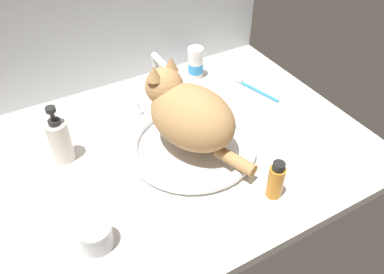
{
  "coord_description": "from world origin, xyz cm",
  "views": [
    {
      "loc": [
        -33.94,
        -68.64,
        73.21
      ],
      "look_at": [
        3.02,
        -2.63,
        7.0
      ],
      "focal_mm": 35.59,
      "sensor_mm": 36.0,
      "label": 1
    }
  ],
  "objects_px": {
    "sink_basin": "(192,145)",
    "soap_pump_bottle": "(60,140)",
    "metal_jar": "(96,236)",
    "faucet": "(158,88)",
    "cat": "(187,112)",
    "toothbrush": "(255,89)",
    "pill_bottle": "(196,64)",
    "amber_bottle": "(276,180)"
  },
  "relations": [
    {
      "from": "sink_basin",
      "to": "soap_pump_bottle",
      "type": "bearing_deg",
      "value": 157.32
    },
    {
      "from": "metal_jar",
      "to": "faucet",
      "type": "bearing_deg",
      "value": 48.8
    },
    {
      "from": "cat",
      "to": "metal_jar",
      "type": "distance_m",
      "value": 0.37
    },
    {
      "from": "metal_jar",
      "to": "toothbrush",
      "type": "height_order",
      "value": "metal_jar"
    },
    {
      "from": "faucet",
      "to": "pill_bottle",
      "type": "bearing_deg",
      "value": 29.79
    },
    {
      "from": "cat",
      "to": "toothbrush",
      "type": "relative_size",
      "value": 2.0
    },
    {
      "from": "sink_basin",
      "to": "cat",
      "type": "distance_m",
      "value": 0.1
    },
    {
      "from": "toothbrush",
      "to": "soap_pump_bottle",
      "type": "bearing_deg",
      "value": -179.18
    },
    {
      "from": "soap_pump_bottle",
      "to": "toothbrush",
      "type": "xyz_separation_m",
      "value": [
        0.62,
        0.01,
        -0.06
      ]
    },
    {
      "from": "soap_pump_bottle",
      "to": "metal_jar",
      "type": "relative_size",
      "value": 2.32
    },
    {
      "from": "metal_jar",
      "to": "pill_bottle",
      "type": "bearing_deg",
      "value": 42.99
    },
    {
      "from": "pill_bottle",
      "to": "amber_bottle",
      "type": "bearing_deg",
      "value": -100.12
    },
    {
      "from": "faucet",
      "to": "soap_pump_bottle",
      "type": "bearing_deg",
      "value": -166.85
    },
    {
      "from": "amber_bottle",
      "to": "soap_pump_bottle",
      "type": "xyz_separation_m",
      "value": [
        -0.4,
        0.37,
        0.01
      ]
    },
    {
      "from": "toothbrush",
      "to": "pill_bottle",
      "type": "bearing_deg",
      "value": 126.64
    },
    {
      "from": "faucet",
      "to": "soap_pump_bottle",
      "type": "xyz_separation_m",
      "value": [
        -0.31,
        -0.07,
        -0.01
      ]
    },
    {
      "from": "pill_bottle",
      "to": "toothbrush",
      "type": "xyz_separation_m",
      "value": [
        0.13,
        -0.17,
        -0.04
      ]
    },
    {
      "from": "amber_bottle",
      "to": "faucet",
      "type": "bearing_deg",
      "value": 101.54
    },
    {
      "from": "amber_bottle",
      "to": "pill_bottle",
      "type": "bearing_deg",
      "value": 79.88
    },
    {
      "from": "cat",
      "to": "soap_pump_bottle",
      "type": "distance_m",
      "value": 0.33
    },
    {
      "from": "faucet",
      "to": "amber_bottle",
      "type": "bearing_deg",
      "value": -78.46
    },
    {
      "from": "cat",
      "to": "pill_bottle",
      "type": "distance_m",
      "value": 0.36
    },
    {
      "from": "faucet",
      "to": "metal_jar",
      "type": "xyz_separation_m",
      "value": [
        -0.32,
        -0.37,
        -0.05
      ]
    },
    {
      "from": "soap_pump_bottle",
      "to": "sink_basin",
      "type": "bearing_deg",
      "value": -22.68
    },
    {
      "from": "pill_bottle",
      "to": "metal_jar",
      "type": "bearing_deg",
      "value": -137.01
    },
    {
      "from": "cat",
      "to": "faucet",
      "type": "bearing_deg",
      "value": 88.19
    },
    {
      "from": "cat",
      "to": "amber_bottle",
      "type": "height_order",
      "value": "cat"
    },
    {
      "from": "pill_bottle",
      "to": "soap_pump_bottle",
      "type": "xyz_separation_m",
      "value": [
        -0.5,
        -0.18,
        0.01
      ]
    },
    {
      "from": "sink_basin",
      "to": "faucet",
      "type": "height_order",
      "value": "faucet"
    },
    {
      "from": "metal_jar",
      "to": "sink_basin",
      "type": "bearing_deg",
      "value": 27.03
    },
    {
      "from": "pill_bottle",
      "to": "toothbrush",
      "type": "distance_m",
      "value": 0.22
    },
    {
      "from": "cat",
      "to": "metal_jar",
      "type": "height_order",
      "value": "cat"
    },
    {
      "from": "sink_basin",
      "to": "cat",
      "type": "height_order",
      "value": "cat"
    },
    {
      "from": "pill_bottle",
      "to": "sink_basin",
      "type": "bearing_deg",
      "value": -121.15
    },
    {
      "from": "sink_basin",
      "to": "amber_bottle",
      "type": "bearing_deg",
      "value": -69.23
    },
    {
      "from": "sink_basin",
      "to": "toothbrush",
      "type": "height_order",
      "value": "sink_basin"
    },
    {
      "from": "faucet",
      "to": "soap_pump_bottle",
      "type": "distance_m",
      "value": 0.32
    },
    {
      "from": "faucet",
      "to": "cat",
      "type": "distance_m",
      "value": 0.19
    },
    {
      "from": "faucet",
      "to": "cat",
      "type": "relative_size",
      "value": 0.56
    },
    {
      "from": "pill_bottle",
      "to": "toothbrush",
      "type": "height_order",
      "value": "pill_bottle"
    },
    {
      "from": "cat",
      "to": "amber_bottle",
      "type": "distance_m",
      "value": 0.28
    },
    {
      "from": "sink_basin",
      "to": "cat",
      "type": "bearing_deg",
      "value": 109.55
    }
  ]
}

